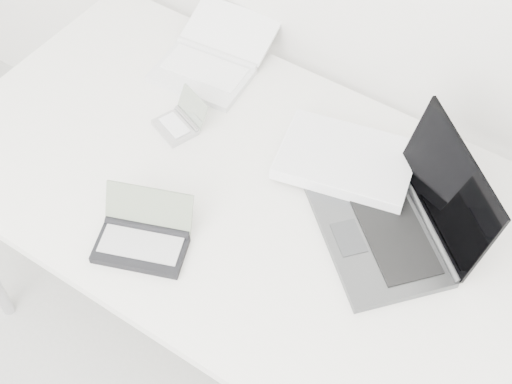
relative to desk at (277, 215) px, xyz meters
The scene contains 5 objects.
desk is the anchor object (origin of this frame).
laptop_large 0.22m from the desk, 35.82° to the left, with size 0.54×0.44×0.22m.
netbook_open_white 0.47m from the desk, 144.28° to the left, with size 0.26×0.33×0.07m.
pda_silver 0.33m from the desk, 168.66° to the left, with size 0.13×0.13×0.08m.
palmtop_charcoal 0.31m from the desk, 125.66° to the right, with size 0.23×0.21×0.10m.
Camera 1 is at (0.48, 0.74, 1.99)m, focal length 50.00 mm.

